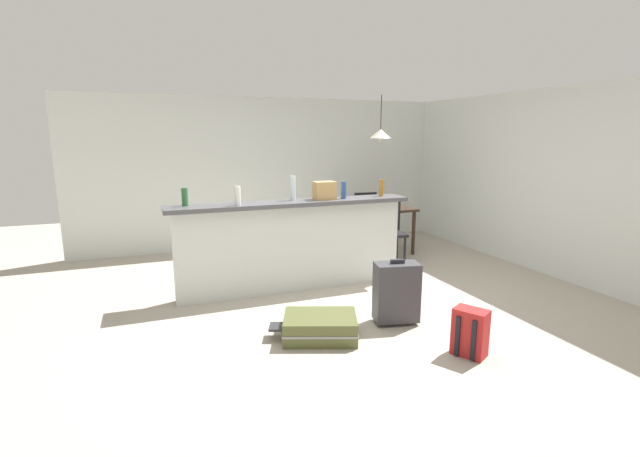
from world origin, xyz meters
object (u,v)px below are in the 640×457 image
object	(u,v)px
bottle_clear	(293,188)
dining_chair_far_side	(363,216)
grocery_bag	(324,190)
suitcase_flat_olive	(320,327)
bottle_blue	(344,190)
bottle_amber	(381,188)
suitcase_upright_charcoal	(396,292)
bottle_green	(185,197)
dining_chair_near_partition	(389,227)
backpack_red	(470,333)
bottle_white	(238,196)
dining_table	(377,213)
pendant_lamp	(381,134)

from	to	relation	value
bottle_clear	dining_chair_far_side	world-z (taller)	bottle_clear
grocery_bag	suitcase_flat_olive	distance (m)	1.89
bottle_blue	bottle_amber	size ratio (longest dim) A/B	0.98
grocery_bag	suitcase_upright_charcoal	world-z (taller)	grocery_bag
bottle_green	suitcase_upright_charcoal	distance (m)	2.53
bottle_clear	bottle_amber	bearing A→B (deg)	-2.40
bottle_green	dining_chair_near_partition	world-z (taller)	bottle_green
bottle_green	backpack_red	distance (m)	3.28
bottle_amber	suitcase_flat_olive	distance (m)	2.29
bottle_white	dining_chair_near_partition	world-z (taller)	bottle_white
grocery_bag	backpack_red	bearing A→B (deg)	-77.27
grocery_bag	bottle_amber	bearing A→B (deg)	1.41
suitcase_flat_olive	backpack_red	distance (m)	1.35
bottle_green	dining_table	bearing A→B (deg)	21.01
suitcase_flat_olive	pendant_lamp	bearing A→B (deg)	52.68
suitcase_upright_charcoal	backpack_red	world-z (taller)	suitcase_upright_charcoal
bottle_clear	dining_table	world-z (taller)	bottle_clear
bottle_green	pendant_lamp	size ratio (longest dim) A/B	0.28
bottle_blue	dining_chair_far_side	size ratio (longest dim) A/B	0.23
dining_chair_far_side	suitcase_flat_olive	distance (m)	3.83
dining_chair_far_side	suitcase_upright_charcoal	xyz separation A→B (m)	(-1.19, -3.17, -0.19)
bottle_white	bottle_amber	xyz separation A→B (m)	(1.89, 0.12, -0.00)
suitcase_flat_olive	suitcase_upright_charcoal	bearing A→B (deg)	3.22
bottle_white	dining_chair_near_partition	bearing A→B (deg)	18.89
dining_chair_near_partition	suitcase_flat_olive	xyz separation A→B (m)	(-1.95, -2.14, -0.41)
bottle_clear	dining_chair_far_side	bearing A→B (deg)	43.63
bottle_white	bottle_amber	distance (m)	1.89
bottle_clear	dining_chair_near_partition	distance (m)	2.00
bottle_clear	suitcase_flat_olive	world-z (taller)	bottle_clear
pendant_lamp	bottle_amber	bearing A→B (deg)	-117.59
pendant_lamp	suitcase_flat_olive	bearing A→B (deg)	-127.32
bottle_clear	pendant_lamp	world-z (taller)	pendant_lamp
dining_chair_near_partition	dining_table	bearing A→B (deg)	84.28
pendant_lamp	suitcase_upright_charcoal	world-z (taller)	pendant_lamp
suitcase_upright_charcoal	backpack_red	xyz separation A→B (m)	(0.25, -0.83, -0.13)
bottle_white	dining_chair_near_partition	size ratio (longest dim) A/B	0.23
bottle_blue	dining_chair_far_side	bearing A→B (deg)	56.95
bottle_green	dining_chair_far_side	xyz separation A→B (m)	(3.08, 1.73, -0.69)
bottle_white	pendant_lamp	size ratio (longest dim) A/B	0.31
bottle_amber	pendant_lamp	size ratio (longest dim) A/B	0.30
pendant_lamp	suitcase_flat_olive	size ratio (longest dim) A/B	0.80
backpack_red	bottle_white	bearing A→B (deg)	127.19
pendant_lamp	dining_chair_near_partition	bearing A→B (deg)	-102.13
bottle_white	suitcase_flat_olive	size ratio (longest dim) A/B	0.24
grocery_bag	suitcase_upright_charcoal	distance (m)	1.64
bottle_amber	suitcase_flat_olive	size ratio (longest dim) A/B	0.24
grocery_bag	dining_chair_near_partition	distance (m)	1.69
bottle_amber	grocery_bag	size ratio (longest dim) A/B	0.83
bottle_clear	dining_chair_near_partition	world-z (taller)	bottle_clear
dining_table	grocery_bag	bearing A→B (deg)	-138.41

